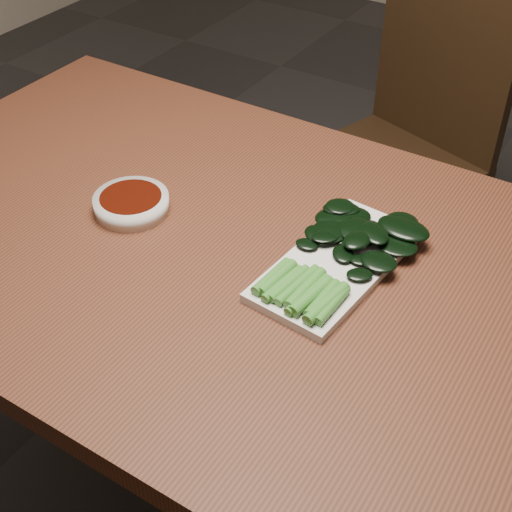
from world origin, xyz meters
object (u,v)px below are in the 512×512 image
object	(u,v)px
table	(247,285)
sauce_bowl	(131,203)
gai_lan	(345,246)
serving_plate	(337,264)
chair_far	(406,141)

from	to	relation	value
table	sauce_bowl	distance (m)	0.23
table	gai_lan	world-z (taller)	gai_lan
serving_plate	gai_lan	xyz separation A→B (m)	(-0.00, 0.02, 0.02)
chair_far	gai_lan	bearing A→B (deg)	-57.98
chair_far	sauce_bowl	distance (m)	0.94
serving_plate	gai_lan	bearing A→B (deg)	90.10
sauce_bowl	serving_plate	distance (m)	0.35
sauce_bowl	table	bearing A→B (deg)	3.94
sauce_bowl	serving_plate	world-z (taller)	sauce_bowl
table	sauce_bowl	xyz separation A→B (m)	(-0.22, -0.01, 0.09)
gai_lan	table	bearing A→B (deg)	-155.55
table	gai_lan	bearing A→B (deg)	24.45
sauce_bowl	serving_plate	xyz separation A→B (m)	(0.35, 0.05, -0.01)
table	serving_plate	distance (m)	0.16
chair_far	gai_lan	size ratio (longest dim) A/B	3.01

